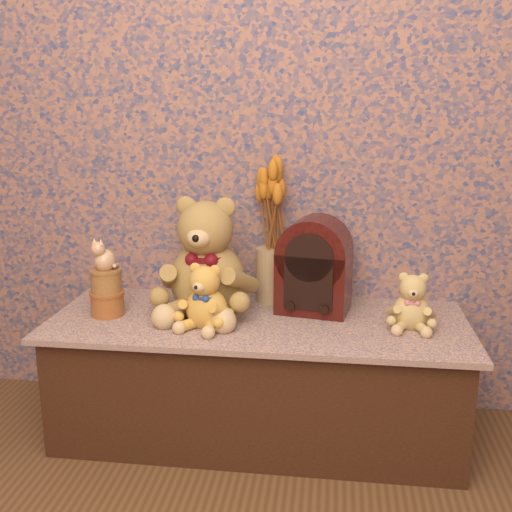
{
  "coord_description": "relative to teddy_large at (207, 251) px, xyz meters",
  "views": [
    {
      "loc": [
        0.25,
        -0.77,
        1.18
      ],
      "look_at": [
        0.0,
        1.17,
        0.68
      ],
      "focal_mm": 42.35,
      "sensor_mm": 36.0,
      "label": 1
    }
  ],
  "objects": [
    {
      "name": "display_shelf",
      "position": [
        0.19,
        -0.06,
        -0.45
      ],
      "size": [
        1.46,
        0.59,
        0.44
      ],
      "primitive_type": "cube",
      "color": "navy",
      "rests_on": "ground"
    },
    {
      "name": "teddy_large",
      "position": [
        0.0,
        0.0,
        0.0
      ],
      "size": [
        0.39,
        0.45,
        0.45
      ],
      "primitive_type": null,
      "rotation": [
        0.0,
        0.0,
        -0.07
      ],
      "color": "olive",
      "rests_on": "display_shelf"
    },
    {
      "name": "teddy_medium",
      "position": [
        0.03,
        -0.15,
        -0.11
      ],
      "size": [
        0.24,
        0.26,
        0.24
      ],
      "primitive_type": null,
      "rotation": [
        0.0,
        0.0,
        -0.27
      ],
      "color": "gold",
      "rests_on": "display_shelf"
    },
    {
      "name": "teddy_small",
      "position": [
        0.71,
        -0.07,
        -0.12
      ],
      "size": [
        0.18,
        0.21,
        0.21
      ],
      "primitive_type": null,
      "rotation": [
        0.0,
        0.0,
        -0.07
      ],
      "color": "tan",
      "rests_on": "display_shelf"
    },
    {
      "name": "cathedral_radio",
      "position": [
        0.38,
        0.06,
        -0.05
      ],
      "size": [
        0.28,
        0.22,
        0.35
      ],
      "primitive_type": null,
      "rotation": [
        0.0,
        0.0,
        -0.17
      ],
      "color": "black",
      "rests_on": "display_shelf"
    },
    {
      "name": "ceramic_vase",
      "position": [
        0.22,
        0.15,
        -0.12
      ],
      "size": [
        0.16,
        0.16,
        0.21
      ],
      "primitive_type": "cylinder",
      "rotation": [
        0.0,
        0.0,
        -0.31
      ],
      "color": "tan",
      "rests_on": "display_shelf"
    },
    {
      "name": "dried_stalks",
      "position": [
        0.22,
        0.15,
        0.18
      ],
      "size": [
        0.23,
        0.23,
        0.41
      ],
      "primitive_type": null,
      "rotation": [
        0.0,
        0.0,
        0.09
      ],
      "color": "orange",
      "rests_on": "ceramic_vase"
    },
    {
      "name": "biscuit_tin_lower",
      "position": [
        -0.35,
        -0.09,
        -0.18
      ],
      "size": [
        0.12,
        0.12,
        0.08
      ],
      "primitive_type": "cylinder",
      "rotation": [
        0.0,
        0.0,
        0.05
      ],
      "color": "#B18633",
      "rests_on": "display_shelf"
    },
    {
      "name": "biscuit_tin_upper",
      "position": [
        -0.35,
        -0.09,
        -0.1
      ],
      "size": [
        0.12,
        0.12,
        0.08
      ],
      "primitive_type": "cylinder",
      "rotation": [
        0.0,
        0.0,
        -0.08
      ],
      "color": "tan",
      "rests_on": "biscuit_tin_lower"
    },
    {
      "name": "cat_figurine",
      "position": [
        -0.35,
        -0.09,
        0.0
      ],
      "size": [
        0.12,
        0.12,
        0.12
      ],
      "primitive_type": null,
      "rotation": [
        0.0,
        0.0,
        -0.39
      ],
      "color": "silver",
      "rests_on": "biscuit_tin_upper"
    }
  ]
}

